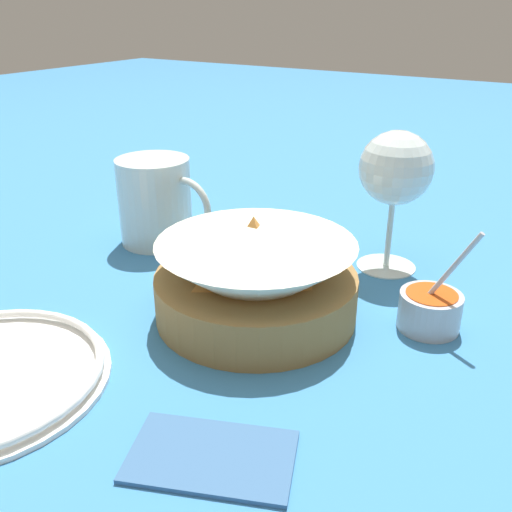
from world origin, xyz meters
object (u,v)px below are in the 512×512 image
Objects in this scene: sauce_cup at (430,309)px; wine_glass at (396,172)px; food_basket at (256,283)px; beer_mug at (156,205)px.

wine_glass is at bearing 127.18° from sauce_cup.
food_basket is 0.24m from beer_mug.
wine_glass is 1.20× the size of beer_mug.
beer_mug is (-0.29, -0.09, -0.07)m from wine_glass.
beer_mug is (-0.22, 0.10, 0.02)m from food_basket.
food_basket is 1.23× the size of wine_glass.
food_basket is at bearing -23.79° from beer_mug.
sauce_cup reaches higher than food_basket.
sauce_cup is 0.80× the size of beer_mug.
wine_glass is (-0.09, 0.11, 0.10)m from sauce_cup.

